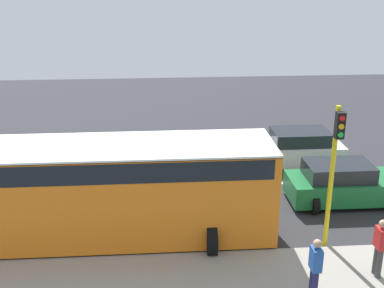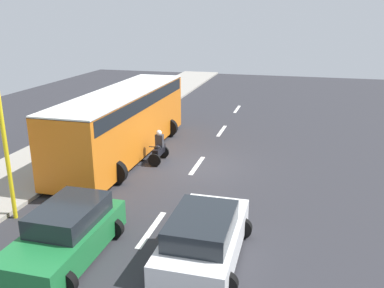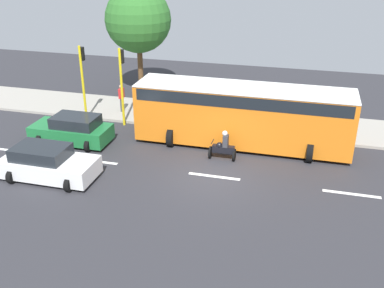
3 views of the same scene
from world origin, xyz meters
The scene contains 11 objects.
ground_plane centered at (0.00, 0.00, -0.05)m, with size 40.00×60.00×0.10m, color #2D2D33.
sidewalk centered at (7.00, 0.00, 0.07)m, with size 4.00×60.00×0.15m, color #9E998E.
lane_stripe_far_north centered at (0.00, -12.00, 0.01)m, with size 0.20×2.40×0.01m, color white.
lane_stripe_north centered at (0.00, -6.00, 0.01)m, with size 0.20×2.40×0.01m, color white.
lane_stripe_mid centered at (0.00, 0.00, 0.01)m, with size 0.20×2.40×0.01m, color white.
lane_stripe_south centered at (0.00, 6.00, 0.01)m, with size 0.20×2.40×0.01m, color white.
car_green centered at (1.75, 8.08, 0.71)m, with size 2.24×4.17×1.52m.
car_white centered at (-2.01, 7.25, 0.71)m, with size 2.34×4.27×1.52m.
city_bus centered at (3.79, -0.63, 1.85)m, with size 3.20×11.00×3.16m.
motorcycle centered at (1.84, -0.03, 0.64)m, with size 0.60×1.30×1.53m.
traffic_light_corner centered at (4.85, 6.43, 2.93)m, with size 0.49×0.24×4.50m.
Camera 2 is at (-4.23, 16.98, 6.61)m, focal length 38.26 mm.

